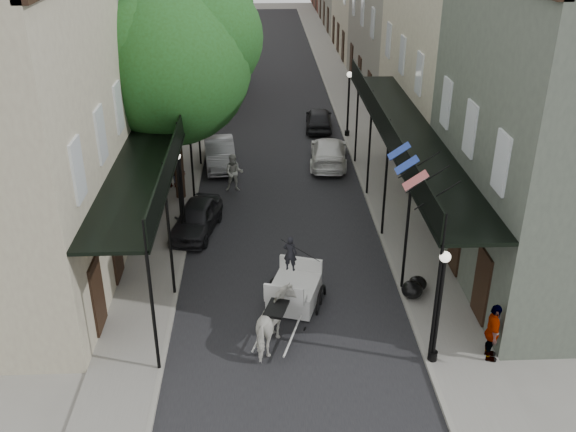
{
  "coord_description": "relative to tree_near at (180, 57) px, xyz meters",
  "views": [
    {
      "loc": [
        -0.89,
        -16.98,
        12.53
      ],
      "look_at": [
        0.09,
        4.82,
        1.6
      ],
      "focal_mm": 40.0,
      "sensor_mm": 36.0,
      "label": 1
    }
  ],
  "objects": [
    {
      "name": "tree_near",
      "position": [
        0.0,
        0.0,
        0.0
      ],
      "size": [
        7.31,
        6.8,
        9.63
      ],
      "color": "#382619",
      "rests_on": "sidewalk_left"
    },
    {
      "name": "lamppost_right_near",
      "position": [
        8.3,
        -12.18,
        -4.44
      ],
      "size": [
        0.32,
        0.32,
        3.71
      ],
      "color": "black",
      "rests_on": "sidewalk_right"
    },
    {
      "name": "ground",
      "position": [
        4.2,
        -10.18,
        -6.49
      ],
      "size": [
        140.0,
        140.0,
        0.0
      ],
      "primitive_type": "plane",
      "color": "gray",
      "rests_on": "ground"
    },
    {
      "name": "road",
      "position": [
        4.2,
        9.82,
        -6.48
      ],
      "size": [
        8.0,
        90.0,
        0.01
      ],
      "primitive_type": "cube",
      "color": "black",
      "rests_on": "ground"
    },
    {
      "name": "car_left_far",
      "position": [
        1.29,
        19.48,
        -5.82
      ],
      "size": [
        2.64,
        4.96,
        1.33
      ],
      "primitive_type": "imported",
      "rotation": [
        0.0,
        0.0,
        -0.09
      ],
      "color": "black",
      "rests_on": "ground"
    },
    {
      "name": "gallery_left",
      "position": [
        -0.59,
        -3.2,
        -2.44
      ],
      "size": [
        2.2,
        18.05,
        4.88
      ],
      "color": "black",
      "rests_on": "sidewalk_left"
    },
    {
      "name": "sidewalk_left",
      "position": [
        -0.8,
        9.82,
        -6.43
      ],
      "size": [
        2.2,
        90.0,
        0.12
      ],
      "primitive_type": "cube",
      "color": "gray",
      "rests_on": "ground"
    },
    {
      "name": "car_right_far",
      "position": [
        6.8,
        9.41,
        -5.84
      ],
      "size": [
        1.8,
        3.89,
        1.29
      ],
      "primitive_type": "imported",
      "rotation": [
        0.0,
        0.0,
        3.07
      ],
      "color": "black",
      "rests_on": "ground"
    },
    {
      "name": "sidewalk_right",
      "position": [
        9.2,
        9.82,
        -6.43
      ],
      "size": [
        2.2,
        90.0,
        0.12
      ],
      "primitive_type": "cube",
      "color": "gray",
      "rests_on": "ground"
    },
    {
      "name": "pedestrian_sidewalk_right",
      "position": [
        10.0,
        -12.18,
        -5.43
      ],
      "size": [
        0.69,
        1.18,
        1.88
      ],
      "primitive_type": "imported",
      "rotation": [
        0.0,
        0.0,
        1.35
      ],
      "color": "gray",
      "rests_on": "sidewalk_right"
    },
    {
      "name": "lamppost_right_far",
      "position": [
        8.3,
        7.82,
        -4.44
      ],
      "size": [
        0.32,
        0.32,
        3.71
      ],
      "color": "black",
      "rests_on": "sidewalk_right"
    },
    {
      "name": "trash_bags",
      "position": [
        8.51,
        -8.68,
        -6.08
      ],
      "size": [
        0.99,
        1.14,
        0.62
      ],
      "color": "black",
      "rests_on": "sidewalk_right"
    },
    {
      "name": "car_right_near",
      "position": [
        6.8,
        3.82,
        -5.83
      ],
      "size": [
        2.31,
        4.72,
        1.32
      ],
      "primitive_type": "imported",
      "rotation": [
        0.0,
        0.0,
        3.04
      ],
      "color": "white",
      "rests_on": "ground"
    },
    {
      "name": "horse",
      "position": [
        3.65,
        -11.18,
        -5.6
      ],
      "size": [
        1.54,
        2.29,
        1.77
      ],
      "primitive_type": "imported",
      "rotation": [
        0.0,
        0.0,
        2.84
      ],
      "color": "silver",
      "rests_on": "ground"
    },
    {
      "name": "pedestrian_walking",
      "position": [
        2.03,
        0.65,
        -5.59
      ],
      "size": [
        0.88,
        0.69,
        1.81
      ],
      "primitive_type": "imported",
      "rotation": [
        0.0,
        0.0,
        -0.01
      ],
      "color": "#A9AAA1",
      "rests_on": "ground"
    },
    {
      "name": "lamppost_left",
      "position": [
        0.1,
        -4.18,
        -4.44
      ],
      "size": [
        0.32,
        0.32,
        3.71
      ],
      "color": "black",
      "rests_on": "sidewalk_left"
    },
    {
      "name": "carriage",
      "position": [
        4.47,
        -8.54,
        -5.34
      ],
      "size": [
        2.32,
        2.93,
        2.97
      ],
      "rotation": [
        0.0,
        0.0,
        -0.3
      ],
      "color": "black",
      "rests_on": "ground"
    },
    {
      "name": "building_row_right",
      "position": [
        12.8,
        19.82,
        -1.24
      ],
      "size": [
        5.0,
        80.0,
        10.5
      ],
      "primitive_type": "cube",
      "color": "gray",
      "rests_on": "ground"
    },
    {
      "name": "car_left_near",
      "position": [
        0.6,
        -3.48,
        -5.83
      ],
      "size": [
        2.25,
        4.06,
        1.31
      ],
      "primitive_type": "imported",
      "rotation": [
        0.0,
        0.0,
        -0.19
      ],
      "color": "black",
      "rests_on": "ground"
    },
    {
      "name": "car_left_mid",
      "position": [
        1.19,
        3.82,
        -5.8
      ],
      "size": [
        1.93,
        4.34,
        1.38
      ],
      "primitive_type": "imported",
      "rotation": [
        0.0,
        0.0,
        0.11
      ],
      "color": "gray",
      "rests_on": "ground"
    },
    {
      "name": "gallery_right",
      "position": [
        8.99,
        -3.2,
        -2.44
      ],
      "size": [
        2.2,
        18.05,
        4.88
      ],
      "color": "black",
      "rests_on": "sidewalk_right"
    },
    {
      "name": "pedestrian_sidewalk_left",
      "position": [
        -0.89,
        0.99,
        -5.44
      ],
      "size": [
        1.2,
        0.7,
        1.85
      ],
      "primitive_type": "imported",
      "rotation": [
        0.0,
        0.0,
        3.13
      ],
      "color": "gray",
      "rests_on": "sidewalk_left"
    },
    {
      "name": "tree_far",
      "position": [
        -0.05,
        14.0,
        -0.65
      ],
      "size": [
        6.45,
        6.0,
        8.61
      ],
      "color": "#382619",
      "rests_on": "sidewalk_left"
    },
    {
      "name": "building_row_left",
      "position": [
        -4.4,
        19.82,
        -1.24
      ],
      "size": [
        5.0,
        80.0,
        10.5
      ],
      "primitive_type": "cube",
      "color": "#BEB698",
      "rests_on": "ground"
    }
  ]
}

